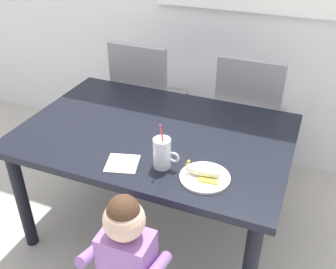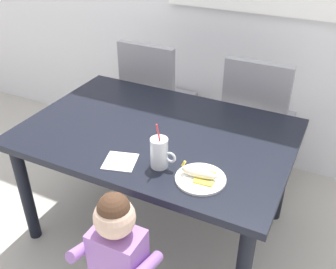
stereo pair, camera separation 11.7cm
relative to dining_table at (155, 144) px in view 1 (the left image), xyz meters
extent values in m
plane|color=#B7B2A8|center=(0.00, 0.00, -0.62)|extent=(24.00, 24.00, 0.00)
cube|color=black|center=(0.00, 0.00, 0.07)|extent=(1.45, 0.98, 0.04)
cylinder|color=black|center=(-0.65, -0.41, -0.29)|extent=(0.07, 0.07, 0.67)
cylinder|color=black|center=(-0.65, 0.41, -0.29)|extent=(0.07, 0.07, 0.67)
cylinder|color=black|center=(0.65, 0.41, -0.29)|extent=(0.07, 0.07, 0.67)
cube|color=gray|center=(-0.38, 0.77, -0.17)|extent=(0.44, 0.44, 0.06)
cube|color=gray|center=(-0.38, 0.57, 0.10)|extent=(0.42, 0.05, 0.48)
cylinder|color=black|center=(-0.19, 0.96, -0.41)|extent=(0.04, 0.04, 0.42)
cylinder|color=black|center=(-0.57, 0.96, -0.41)|extent=(0.04, 0.04, 0.42)
cylinder|color=black|center=(-0.19, 0.58, -0.41)|extent=(0.04, 0.04, 0.42)
cylinder|color=black|center=(-0.57, 0.58, -0.41)|extent=(0.04, 0.04, 0.42)
cube|color=gray|center=(0.38, 0.80, -0.17)|extent=(0.44, 0.44, 0.06)
cube|color=gray|center=(0.38, 0.60, 0.10)|extent=(0.42, 0.05, 0.48)
cylinder|color=black|center=(0.57, 0.99, -0.41)|extent=(0.04, 0.04, 0.42)
cylinder|color=black|center=(0.19, 0.99, -0.41)|extent=(0.04, 0.04, 0.42)
cylinder|color=black|center=(0.57, 0.61, -0.41)|extent=(0.04, 0.04, 0.42)
cylinder|color=black|center=(0.19, 0.61, -0.41)|extent=(0.04, 0.04, 0.42)
cube|color=#9966B7|center=(0.17, -0.68, -0.13)|extent=(0.22, 0.15, 0.30)
sphere|color=beige|center=(0.17, -0.68, 0.10)|extent=(0.17, 0.17, 0.17)
sphere|color=#472D1E|center=(0.17, -0.68, 0.15)|extent=(0.13, 0.13, 0.13)
cylinder|color=#9966B7|center=(0.03, -0.70, -0.10)|extent=(0.05, 0.24, 0.13)
cylinder|color=silver|center=(0.16, -0.28, 0.16)|extent=(0.08, 0.08, 0.15)
cylinder|color=#B2D184|center=(0.16, -0.28, 0.13)|extent=(0.07, 0.07, 0.08)
torus|color=silver|center=(0.22, -0.28, 0.15)|extent=(0.06, 0.01, 0.06)
cylinder|color=#E5333F|center=(0.17, -0.29, 0.23)|extent=(0.01, 0.07, 0.21)
cylinder|color=white|center=(0.38, -0.30, 0.09)|extent=(0.23, 0.23, 0.01)
ellipsoid|color=#F4EAC6|center=(0.37, -0.29, 0.12)|extent=(0.17, 0.06, 0.04)
cube|color=yellow|center=(0.40, -0.32, 0.10)|extent=(0.09, 0.04, 0.01)
cube|color=yellow|center=(0.39, -0.25, 0.10)|extent=(0.09, 0.04, 0.01)
cylinder|color=yellow|center=(0.29, -0.30, 0.15)|extent=(0.02, 0.01, 0.03)
cube|color=white|center=(-0.02, -0.34, 0.09)|extent=(0.19, 0.19, 0.00)
camera|label=1|loc=(0.74, -1.63, 1.17)|focal=41.18mm
camera|label=2|loc=(0.85, -1.58, 1.17)|focal=41.18mm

